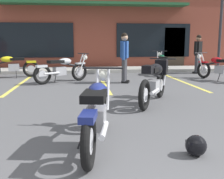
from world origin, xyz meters
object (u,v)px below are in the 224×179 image
at_px(motorcycle_red_sportbike, 162,64).
at_px(helmet_on_pavement, 196,146).
at_px(motorcycle_blue_standard, 155,80).
at_px(motorcycle_orange_scrambler, 62,69).
at_px(motorcycle_green_cafe_racer, 219,68).
at_px(motorcycle_silver_naked, 11,66).
at_px(person_in_black_shirt, 124,55).
at_px(motorcycle_foreground_classic, 97,111).
at_px(person_in_shorts_foreground, 198,52).

distance_m(motorcycle_red_sportbike, helmet_on_pavement, 8.64).
height_order(motorcycle_blue_standard, helmet_on_pavement, motorcycle_blue_standard).
bearing_deg(motorcycle_red_sportbike, motorcycle_orange_scrambler, -154.91).
bearing_deg(motorcycle_green_cafe_racer, motorcycle_silver_naked, 167.88).
relative_size(motorcycle_green_cafe_racer, person_in_black_shirt, 1.19).
bearing_deg(motorcycle_green_cafe_racer, motorcycle_foreground_classic, -129.21).
height_order(motorcycle_red_sportbike, person_in_shorts_foreground, person_in_shorts_foreground).
xyz_separation_m(motorcycle_blue_standard, motorcycle_green_cafe_racer, (3.26, 3.31, -0.07)).
bearing_deg(motorcycle_foreground_classic, person_in_shorts_foreground, 58.62).
distance_m(motorcycle_foreground_classic, person_in_shorts_foreground, 9.43).
relative_size(motorcycle_foreground_classic, helmet_on_pavement, 8.06).
height_order(motorcycle_silver_naked, person_in_black_shirt, person_in_black_shirt).
xyz_separation_m(motorcycle_red_sportbike, helmet_on_pavement, (-2.08, -8.38, -0.33)).
height_order(motorcycle_foreground_classic, helmet_on_pavement, motorcycle_foreground_classic).
relative_size(motorcycle_green_cafe_racer, helmet_on_pavement, 7.68).
bearing_deg(person_in_shorts_foreground, motorcycle_red_sportbike, -174.02).
xyz_separation_m(motorcycle_red_sportbike, motorcycle_blue_standard, (-1.78, -5.37, 0.07)).
bearing_deg(motorcycle_blue_standard, motorcycle_foreground_classic, -120.56).
bearing_deg(motorcycle_red_sportbike, helmet_on_pavement, -103.96).
distance_m(motorcycle_orange_scrambler, person_in_shorts_foreground, 6.11).
height_order(motorcycle_silver_naked, motorcycle_orange_scrambler, same).
bearing_deg(motorcycle_green_cafe_racer, person_in_shorts_foreground, 85.76).
relative_size(person_in_black_shirt, helmet_on_pavement, 6.44).
xyz_separation_m(motorcycle_foreground_classic, motorcycle_orange_scrambler, (-0.82, 5.95, 0.00)).
xyz_separation_m(motorcycle_blue_standard, person_in_shorts_foreground, (3.43, 5.54, 0.42)).
bearing_deg(motorcycle_green_cafe_racer, person_in_black_shirt, -176.97).
xyz_separation_m(person_in_black_shirt, person_in_shorts_foreground, (3.63, 2.42, 0.00)).
height_order(motorcycle_foreground_classic, motorcycle_orange_scrambler, same).
relative_size(motorcycle_blue_standard, helmet_on_pavement, 7.33).
bearing_deg(person_in_black_shirt, motorcycle_orange_scrambler, 171.01).
xyz_separation_m(person_in_black_shirt, helmet_on_pavement, (-0.10, -6.14, -0.82)).
bearing_deg(motorcycle_green_cafe_racer, motorcycle_blue_standard, -134.60).
distance_m(motorcycle_blue_standard, motorcycle_green_cafe_racer, 4.65).
height_order(motorcycle_foreground_classic, motorcycle_red_sportbike, same).
relative_size(motorcycle_silver_naked, person_in_black_shirt, 1.24).
xyz_separation_m(motorcycle_foreground_classic, motorcycle_silver_naked, (-2.87, 7.44, 0.00)).
xyz_separation_m(motorcycle_blue_standard, person_in_black_shirt, (-0.20, 3.12, 0.42)).
bearing_deg(motorcycle_red_sportbike, motorcycle_green_cafe_racer, -54.36).
bearing_deg(motorcycle_orange_scrambler, motorcycle_red_sportbike, 25.09).
bearing_deg(motorcycle_orange_scrambler, motorcycle_green_cafe_racer, -1.53).
distance_m(motorcycle_green_cafe_racer, person_in_black_shirt, 3.50).
bearing_deg(motorcycle_blue_standard, motorcycle_orange_scrambler, 123.61).
bearing_deg(person_in_black_shirt, motorcycle_blue_standard, -86.31).
bearing_deg(motorcycle_blue_standard, person_in_shorts_foreground, 58.26).
height_order(motorcycle_orange_scrambler, helmet_on_pavement, motorcycle_orange_scrambler).
xyz_separation_m(motorcycle_red_sportbike, motorcycle_orange_scrambler, (-4.08, -1.91, 0.00)).
height_order(motorcycle_orange_scrambler, person_in_black_shirt, person_in_black_shirt).
distance_m(motorcycle_foreground_classic, motorcycle_red_sportbike, 8.51).
height_order(motorcycle_red_sportbike, motorcycle_orange_scrambler, same).
xyz_separation_m(motorcycle_green_cafe_racer, person_in_shorts_foreground, (0.17, 2.23, 0.49)).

